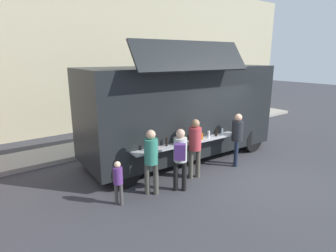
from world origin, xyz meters
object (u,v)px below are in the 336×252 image
object	(u,v)px
customer_front_ordering	(195,143)
customer_rear_waiting	(151,157)
customer_extra_browsing	(237,135)
child_near_queue	(118,179)
customer_mid_with_backpack	(180,154)
food_truck_main	(181,109)
trash_bin	(212,117)

from	to	relation	value
customer_front_ordering	customer_rear_waiting	bearing A→B (deg)	108.35
customer_front_ordering	customer_extra_browsing	xyz separation A→B (m)	(1.67, -0.11, -0.02)
customer_rear_waiting	child_near_queue	xyz separation A→B (m)	(-0.89, 0.04, -0.36)
customer_mid_with_backpack	customer_rear_waiting	distance (m)	0.73
customer_mid_with_backpack	child_near_queue	distance (m)	1.63
food_truck_main	customer_front_ordering	distance (m)	1.80
food_truck_main	customer_rear_waiting	distance (m)	2.82
food_truck_main	customer_extra_browsing	size ratio (longest dim) A/B	3.92
customer_rear_waiting	child_near_queue	distance (m)	0.96
trash_bin	customer_rear_waiting	bearing A→B (deg)	-147.66
customer_front_ordering	customer_rear_waiting	distance (m)	1.51
customer_rear_waiting	customer_extra_browsing	bearing A→B (deg)	-50.16
customer_mid_with_backpack	trash_bin	bearing A→B (deg)	-11.36
customer_extra_browsing	customer_rear_waiting	bearing A→B (deg)	50.41
customer_rear_waiting	customer_extra_browsing	world-z (taller)	customer_rear_waiting
customer_mid_with_backpack	customer_extra_browsing	world-z (taller)	customer_extra_browsing
customer_mid_with_backpack	child_near_queue	xyz separation A→B (m)	(-1.55, 0.34, -0.36)
trash_bin	customer_extra_browsing	world-z (taller)	customer_extra_browsing
customer_front_ordering	child_near_queue	size ratio (longest dim) A/B	1.59
customer_front_ordering	customer_mid_with_backpack	xyz separation A→B (m)	(-0.84, -0.38, -0.02)
child_near_queue	food_truck_main	bearing A→B (deg)	-0.31
customer_front_ordering	child_near_queue	bearing A→B (deg)	106.28
trash_bin	child_near_queue	distance (m)	8.07
customer_rear_waiting	child_near_queue	size ratio (longest dim) A/B	1.56
trash_bin	customer_rear_waiting	xyz separation A→B (m)	(-6.19, -3.92, 0.54)
food_truck_main	customer_extra_browsing	bearing A→B (deg)	-56.88
customer_rear_waiting	customer_extra_browsing	distance (m)	3.18
customer_front_ordering	customer_extra_browsing	world-z (taller)	customer_front_ordering
food_truck_main	customer_mid_with_backpack	world-z (taller)	food_truck_main
customer_extra_browsing	child_near_queue	distance (m)	4.08
customer_mid_with_backpack	customer_extra_browsing	xyz separation A→B (m)	(2.52, 0.28, -0.01)
trash_bin	customer_rear_waiting	size ratio (longest dim) A/B	0.55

